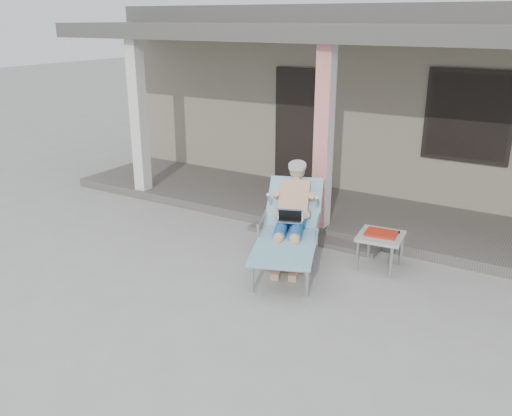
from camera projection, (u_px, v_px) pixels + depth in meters
The scene contains 7 objects.
ground at pixel (244, 292), 6.43m from camera, with size 60.00×60.00×0.00m, color #9E9E99.
house at pixel (412, 91), 11.12m from camera, with size 10.40×5.40×3.30m.
porch_deck at pixel (342, 213), 8.83m from camera, with size 10.00×2.00×0.15m, color #605B56.
porch_overhang at pixel (350, 39), 7.88m from camera, with size 10.00×2.30×2.85m.
porch_step at pixel (311, 238), 7.91m from camera, with size 2.00×0.30×0.07m, color #605B56.
lounger at pixel (291, 205), 7.02m from camera, with size 1.36×2.04×1.29m.
side_table at pixel (381, 238), 6.93m from camera, with size 0.61×0.61×0.50m.
Camera 1 is at (3.08, -4.83, 3.08)m, focal length 38.00 mm.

